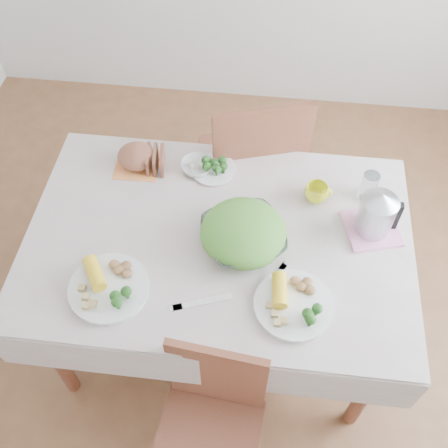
# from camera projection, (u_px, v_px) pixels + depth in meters

# --- Properties ---
(floor) EXTENTS (3.60, 3.60, 0.00)m
(floor) POSITION_uv_depth(u_px,v_px,m) (220.00, 325.00, 2.64)
(floor) COLOR brown
(floor) RESTS_ON ground
(dining_table) EXTENTS (1.40, 0.90, 0.75)m
(dining_table) POSITION_uv_depth(u_px,v_px,m) (219.00, 287.00, 2.34)
(dining_table) COLOR brown
(dining_table) RESTS_ON floor
(tablecloth) EXTENTS (1.50, 1.00, 0.01)m
(tablecloth) POSITION_uv_depth(u_px,v_px,m) (218.00, 237.00, 2.04)
(tablecloth) COLOR beige
(tablecloth) RESTS_ON dining_table
(chair_near) EXTENTS (0.41, 0.41, 0.82)m
(chair_near) POSITION_uv_depth(u_px,v_px,m) (207.00, 436.00, 1.87)
(chair_near) COLOR brown
(chair_near) RESTS_ON floor
(chair_far) EXTENTS (0.57, 0.57, 1.01)m
(chair_far) POSITION_uv_depth(u_px,v_px,m) (249.00, 166.00, 2.67)
(chair_far) COLOR brown
(chair_far) RESTS_ON floor
(salad_bowl) EXTENTS (0.41, 0.41, 0.08)m
(salad_bowl) POSITION_uv_depth(u_px,v_px,m) (243.00, 237.00, 1.99)
(salad_bowl) COLOR white
(salad_bowl) RESTS_ON tablecloth
(dinner_plate_left) EXTENTS (0.35, 0.35, 0.02)m
(dinner_plate_left) POSITION_uv_depth(u_px,v_px,m) (109.00, 289.00, 1.88)
(dinner_plate_left) COLOR white
(dinner_plate_left) RESTS_ON tablecloth
(dinner_plate_right) EXTENTS (0.35, 0.35, 0.02)m
(dinner_plate_right) POSITION_uv_depth(u_px,v_px,m) (294.00, 305.00, 1.84)
(dinner_plate_right) COLOR white
(dinner_plate_right) RESTS_ON tablecloth
(broccoli_plate) EXTENTS (0.23, 0.23, 0.02)m
(broccoli_plate) POSITION_uv_depth(u_px,v_px,m) (214.00, 170.00, 2.23)
(broccoli_plate) COLOR beige
(broccoli_plate) RESTS_ON tablecloth
(napkin) EXTENTS (0.19, 0.19, 0.00)m
(napkin) POSITION_uv_depth(u_px,v_px,m) (138.00, 164.00, 2.26)
(napkin) COLOR #F48F46
(napkin) RESTS_ON tablecloth
(bread_loaf) EXTENTS (0.19, 0.18, 0.10)m
(bread_loaf) POSITION_uv_depth(u_px,v_px,m) (136.00, 155.00, 2.22)
(bread_loaf) COLOR brown
(bread_loaf) RESTS_ON napkin
(fruit_bowl) EXTENTS (0.16, 0.16, 0.04)m
(fruit_bowl) POSITION_uv_depth(u_px,v_px,m) (197.00, 166.00, 2.23)
(fruit_bowl) COLOR white
(fruit_bowl) RESTS_ON tablecloth
(yellow_mug) EXTENTS (0.12, 0.12, 0.08)m
(yellow_mug) POSITION_uv_depth(u_px,v_px,m) (316.00, 193.00, 2.12)
(yellow_mug) COLOR yellow
(yellow_mug) RESTS_ON tablecloth
(glass_tumbler) EXTENTS (0.08, 0.08, 0.13)m
(glass_tumbler) POSITION_uv_depth(u_px,v_px,m) (369.00, 186.00, 2.11)
(glass_tumbler) COLOR white
(glass_tumbler) RESTS_ON tablecloth
(pink_tray) EXTENTS (0.25, 0.25, 0.02)m
(pink_tray) POSITION_uv_depth(u_px,v_px,m) (371.00, 228.00, 2.05)
(pink_tray) COLOR pink
(pink_tray) RESTS_ON tablecloth
(electric_kettle) EXTENTS (0.17, 0.17, 0.20)m
(electric_kettle) POSITION_uv_depth(u_px,v_px,m) (378.00, 210.00, 1.96)
(electric_kettle) COLOR #B2B5BA
(electric_kettle) RESTS_ON pink_tray
(fork_right) EXTENTS (0.11, 0.18, 0.00)m
(fork_right) POSITION_uv_depth(u_px,v_px,m) (272.00, 282.00, 1.91)
(fork_right) COLOR silver
(fork_right) RESTS_ON tablecloth
(knife) EXTENTS (0.21, 0.10, 0.00)m
(knife) POSITION_uv_depth(u_px,v_px,m) (203.00, 302.00, 1.86)
(knife) COLOR silver
(knife) RESTS_ON tablecloth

